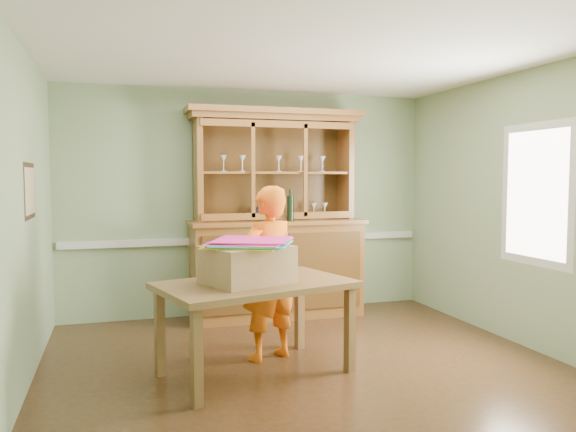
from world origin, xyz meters
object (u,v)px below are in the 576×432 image
object	(u,v)px
person	(268,273)
dining_table	(256,293)
china_hutch	(276,245)
cardboard_box	(247,264)

from	to	relation	value
person	dining_table	bearing A→B (deg)	38.65
china_hutch	cardboard_box	distance (m)	2.04
china_hutch	dining_table	size ratio (longest dim) A/B	1.39
cardboard_box	person	distance (m)	0.48
china_hutch	dining_table	xyz separation A→B (m)	(-0.71, -1.87, -0.17)
dining_table	person	distance (m)	0.42
china_hutch	person	xyz separation A→B (m)	(-0.51, -1.52, -0.07)
dining_table	cardboard_box	xyz separation A→B (m)	(-0.07, -0.02, 0.25)
person	cardboard_box	bearing A→B (deg)	31.55
cardboard_box	person	xyz separation A→B (m)	(0.28, 0.37, -0.15)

